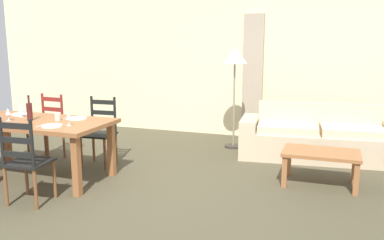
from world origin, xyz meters
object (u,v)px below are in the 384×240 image
(wine_glass_near_left, at_px, (8,112))
(couch, at_px, (318,139))
(wine_glass_near_right, at_px, (68,116))
(coffee_table, at_px, (321,156))
(wine_glass_far_left, at_px, (21,109))
(standing_lamp, at_px, (235,61))
(dining_table, at_px, (36,127))
(dining_chair_near_right, at_px, (26,161))
(dining_chair_far_left, at_px, (48,127))
(wine_bottle, at_px, (29,111))
(dining_chair_far_right, at_px, (100,132))
(coffee_cup_primary, at_px, (58,117))

(wine_glass_near_left, xyz_separation_m, couch, (3.64, 2.26, -0.57))
(wine_glass_near_right, distance_m, couch, 3.61)
(wine_glass_near_left, height_order, coffee_table, wine_glass_near_left)
(wine_glass_far_left, xyz_separation_m, standing_lamp, (2.32, 2.20, 0.55))
(couch, bearing_deg, standing_lamp, 172.17)
(dining_table, xyz_separation_m, dining_chair_near_right, (0.48, -0.74, -0.19))
(dining_chair_far_left, height_order, wine_bottle, wine_bottle)
(dining_chair_far_right, relative_size, wine_glass_near_right, 5.96)
(coffee_table, bearing_deg, dining_chair_far_left, -177.60)
(dining_chair_far_left, height_order, wine_glass_near_right, dining_chair_far_left)
(wine_glass_near_left, xyz_separation_m, coffee_cup_primary, (0.58, 0.20, -0.07))
(wine_bottle, relative_size, wine_glass_near_right, 1.96)
(dining_chair_far_right, height_order, wine_glass_far_left, dining_chair_far_right)
(coffee_table, bearing_deg, wine_glass_near_left, -164.25)
(standing_lamp, bearing_deg, wine_glass_far_left, -136.55)
(dining_table, distance_m, wine_glass_far_left, 0.39)
(dining_table, relative_size, coffee_table, 2.11)
(dining_table, bearing_deg, wine_glass_near_right, -12.96)
(dining_chair_far_left, bearing_deg, standing_lamp, 32.66)
(wine_glass_near_left, xyz_separation_m, wine_glass_far_left, (-0.02, 0.25, 0.00))
(wine_bottle, relative_size, wine_glass_far_left, 1.96)
(wine_glass_near_right, bearing_deg, dining_chair_far_right, 99.49)
(coffee_cup_primary, height_order, couch, coffee_cup_primary)
(wine_bottle, height_order, wine_glass_far_left, wine_bottle)
(coffee_table, relative_size, standing_lamp, 0.55)
(dining_chair_far_right, distance_m, coffee_table, 2.97)
(coffee_cup_primary, xyz_separation_m, couch, (3.06, 2.06, -0.50))
(wine_glass_near_right, height_order, wine_glass_far_left, same)
(dining_chair_far_left, distance_m, wine_bottle, 0.95)
(wine_glass_near_right, xyz_separation_m, standing_lamp, (1.40, 2.46, 0.55))
(dining_chair_far_right, xyz_separation_m, coffee_cup_primary, (-0.17, -0.68, 0.32))
(dining_chair_far_right, distance_m, standing_lamp, 2.39)
(wine_glass_near_right, distance_m, wine_glass_far_left, 0.96)
(wine_glass_near_right, xyz_separation_m, coffee_cup_primary, (-0.32, 0.21, -0.07))
(wine_glass_near_right, relative_size, wine_glass_far_left, 1.00)
(dining_chair_near_right, relative_size, wine_glass_far_left, 5.96)
(dining_chair_far_right, height_order, wine_glass_near_right, dining_chair_far_right)
(dining_chair_far_right, height_order, wine_glass_near_left, dining_chair_far_right)
(wine_bottle, distance_m, coffee_cup_primary, 0.36)
(wine_bottle, bearing_deg, couch, 32.36)
(wine_glass_near_right, relative_size, standing_lamp, 0.10)
(wine_glass_near_right, xyz_separation_m, coffee_table, (2.82, 1.06, -0.51))
(wine_bottle, xyz_separation_m, wine_glass_near_left, (-0.24, -0.11, -0.01))
(dining_chair_near_right, distance_m, wine_glass_near_left, 1.06)
(dining_chair_far_left, distance_m, wine_glass_near_right, 1.42)
(wine_glass_near_right, bearing_deg, coffee_table, 20.56)
(dining_chair_far_left, bearing_deg, wine_bottle, -64.18)
(dining_table, distance_m, coffee_table, 3.56)
(couch, bearing_deg, dining_chair_far_left, -159.99)
(dining_table, xyz_separation_m, dining_chair_far_left, (-0.43, 0.76, -0.19))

